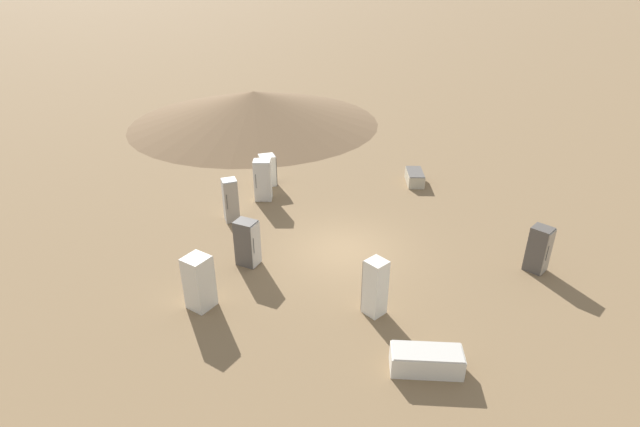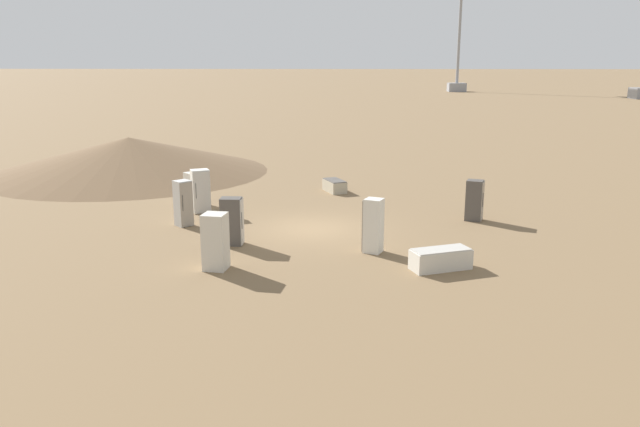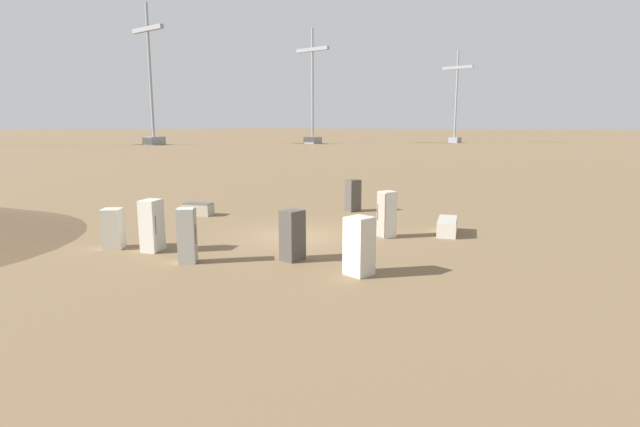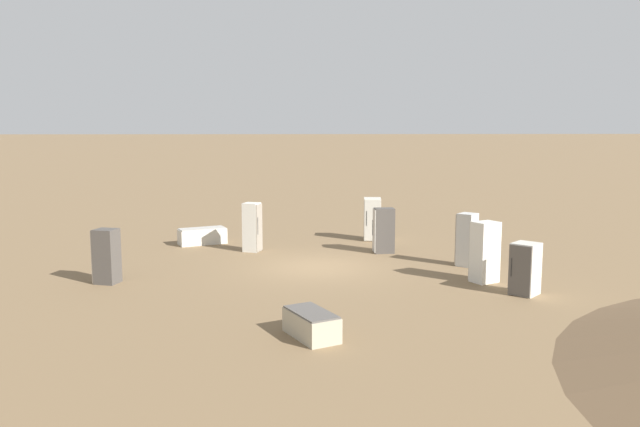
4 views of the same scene
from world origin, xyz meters
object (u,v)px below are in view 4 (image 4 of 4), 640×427
at_px(discarded_fridge_8, 467,240).
at_px(discarded_fridge_4, 202,236).
at_px(discarded_fridge_2, 384,231).
at_px(discarded_fridge_6, 525,269).
at_px(discarded_fridge_1, 311,324).
at_px(discarded_fridge_7, 106,256).
at_px(discarded_fridge_0, 252,227).
at_px(discarded_fridge_3, 485,252).
at_px(discarded_fridge_5, 372,219).

bearing_deg(discarded_fridge_8, discarded_fridge_4, 107.24).
bearing_deg(discarded_fridge_2, discarded_fridge_6, -155.28).
distance_m(discarded_fridge_1, discarded_fridge_7, 8.28).
xyz_separation_m(discarded_fridge_4, discarded_fridge_8, (-4.99, -9.73, 0.60)).
distance_m(discarded_fridge_7, discarded_fridge_8, 12.10).
bearing_deg(discarded_fridge_0, discarded_fridge_4, -106.84).
bearing_deg(discarded_fridge_2, discarded_fridge_8, -136.21).
xyz_separation_m(discarded_fridge_6, discarded_fridge_7, (2.36, 12.52, 0.10)).
relative_size(discarded_fridge_2, discarded_fridge_7, 1.02).
xyz_separation_m(discarded_fridge_4, discarded_fridge_7, (-6.50, 2.28, 0.52)).
height_order(discarded_fridge_1, discarded_fridge_7, discarded_fridge_7).
distance_m(discarded_fridge_3, discarded_fridge_8, 2.32).
bearing_deg(discarded_fridge_3, discarded_fridge_7, 151.11).
bearing_deg(discarded_fridge_6, discarded_fridge_1, 73.39).
bearing_deg(discarded_fridge_0, discarded_fridge_5, 134.32).
bearing_deg(discarded_fridge_8, discarded_fridge_7, 141.57).
relative_size(discarded_fridge_7, discarded_fridge_8, 0.92).
bearing_deg(discarded_fridge_4, discarded_fridge_2, 49.71).
distance_m(discarded_fridge_0, discarded_fridge_8, 8.26).
bearing_deg(discarded_fridge_5, discarded_fridge_2, 97.55).
height_order(discarded_fridge_0, discarded_fridge_6, discarded_fridge_0).
height_order(discarded_fridge_5, discarded_fridge_7, discarded_fridge_5).
bearing_deg(discarded_fridge_5, discarded_fridge_7, 43.35).
height_order(discarded_fridge_6, discarded_fridge_8, discarded_fridge_8).
height_order(discarded_fridge_4, discarded_fridge_5, discarded_fridge_5).
distance_m(discarded_fridge_0, discarded_fridge_6, 10.79).
bearing_deg(discarded_fridge_3, discarded_fridge_6, -91.61).
xyz_separation_m(discarded_fridge_0, discarded_fridge_6, (-7.12, -8.10, -0.20)).
distance_m(discarded_fridge_1, discarded_fridge_5, 12.96).
bearing_deg(discarded_fridge_1, discarded_fridge_5, -129.72).
distance_m(discarded_fridge_6, discarded_fridge_7, 12.74).
bearing_deg(discarded_fridge_5, discarded_fridge_8, 122.58).
bearing_deg(discarded_fridge_2, discarded_fridge_5, -0.34).
bearing_deg(discarded_fridge_3, discarded_fridge_8, 61.00).
relative_size(discarded_fridge_1, discarded_fridge_5, 0.93).
bearing_deg(discarded_fridge_0, discarded_fridge_2, 104.61).
bearing_deg(discarded_fridge_2, discarded_fridge_4, 71.34).
relative_size(discarded_fridge_1, discarded_fridge_8, 0.91).
distance_m(discarded_fridge_4, discarded_fridge_6, 13.54).
height_order(discarded_fridge_2, discarded_fridge_5, discarded_fridge_5).
relative_size(discarded_fridge_2, discarded_fridge_6, 1.15).
bearing_deg(discarded_fridge_0, discarded_fridge_7, -20.60).
bearing_deg(discarded_fridge_7, discarded_fridge_2, -48.60).
height_order(discarded_fridge_7, discarded_fridge_8, discarded_fridge_8).
relative_size(discarded_fridge_1, discarded_fridge_3, 0.89).
height_order(discarded_fridge_2, discarded_fridge_3, discarded_fridge_3).
xyz_separation_m(discarded_fridge_2, discarded_fridge_4, (2.42, 7.25, -0.54)).
xyz_separation_m(discarded_fridge_2, discarded_fridge_3, (-4.88, -2.32, 0.09)).
height_order(discarded_fridge_4, discarded_fridge_8, discarded_fridge_8).
bearing_deg(discarded_fridge_7, discarded_fridge_1, -114.70).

